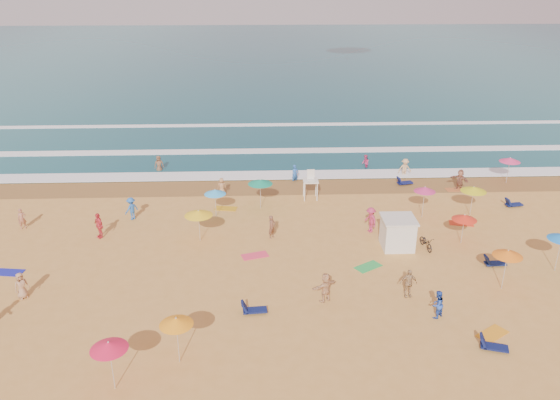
{
  "coord_description": "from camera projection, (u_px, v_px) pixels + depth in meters",
  "views": [
    {
      "loc": [
        -1.58,
        -30.9,
        17.29
      ],
      "look_at": [
        -0.19,
        6.0,
        1.5
      ],
      "focal_mm": 35.0,
      "sensor_mm": 36.0,
      "label": 1
    }
  ],
  "objects": [
    {
      "name": "wet_sand",
      "position": [
        279.0,
        186.0,
        46.73
      ],
      "size": [
        220.0,
        220.0,
        0.0
      ],
      "primitive_type": "plane",
      "color": "olive",
      "rests_on": "ground"
    },
    {
      "name": "lifeguard_stand",
      "position": [
        310.0,
        186.0,
        43.86
      ],
      "size": [
        1.2,
        1.2,
        2.1
      ],
      "primitive_type": null,
      "color": "white",
      "rests_on": "ground"
    },
    {
      "name": "surf_foam",
      "position": [
        276.0,
        153.0,
        54.8
      ],
      "size": [
        200.0,
        18.7,
        0.05
      ],
      "color": "white",
      "rests_on": "ground"
    },
    {
      "name": "loungers",
      "position": [
        363.0,
        269.0,
        33.63
      ],
      "size": [
        40.73,
        27.79,
        0.34
      ],
      "color": "#0F1A4B",
      "rests_on": "ground"
    },
    {
      "name": "beachgoers",
      "position": [
        285.0,
        215.0,
        39.33
      ],
      "size": [
        34.86,
        24.8,
        2.11
      ],
      "color": "#B82E55",
      "rests_on": "ground"
    },
    {
      "name": "cabana",
      "position": [
        398.0,
        233.0,
        36.23
      ],
      "size": [
        2.0,
        2.0,
        2.0
      ],
      "primitive_type": "cube",
      "color": "silver",
      "rests_on": "ground"
    },
    {
      "name": "towels",
      "position": [
        277.0,
        272.0,
        33.55
      ],
      "size": [
        43.97,
        28.9,
        0.03
      ],
      "color": "red",
      "rests_on": "ground"
    },
    {
      "name": "cabana_roof",
      "position": [
        399.0,
        219.0,
        35.82
      ],
      "size": [
        2.2,
        2.2,
        0.12
      ],
      "primitive_type": "cube",
      "color": "silver",
      "rests_on": "cabana"
    },
    {
      "name": "bicycle",
      "position": [
        426.0,
        242.0,
        36.24
      ],
      "size": [
        0.86,
        1.79,
        0.9
      ],
      "primitive_type": "imported",
      "rotation": [
        0.0,
        0.0,
        0.16
      ],
      "color": "black",
      "rests_on": "ground"
    },
    {
      "name": "beach_umbrellas",
      "position": [
        316.0,
        216.0,
        36.0
      ],
      "size": [
        58.08,
        25.8,
        0.78
      ],
      "color": "#E61841",
      "rests_on": "ground"
    },
    {
      "name": "ground",
      "position": [
        286.0,
        258.0,
        35.25
      ],
      "size": [
        220.0,
        220.0,
        0.0
      ],
      "primitive_type": "plane",
      "color": "gold",
      "rests_on": "ground"
    },
    {
      "name": "ocean",
      "position": [
        267.0,
        58.0,
        112.43
      ],
      "size": [
        220.0,
        140.0,
        0.18
      ],
      "primitive_type": "cube",
      "color": "#0C4756",
      "rests_on": "ground"
    }
  ]
}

